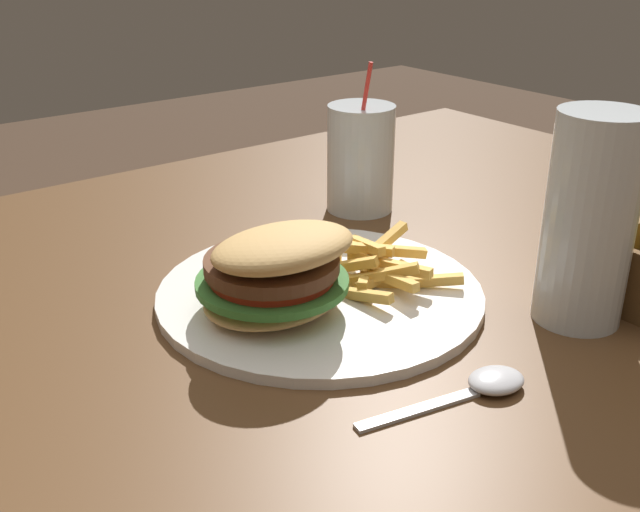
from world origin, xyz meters
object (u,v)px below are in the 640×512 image
object	(u,v)px
meal_plate_near	(300,281)
juice_glass	(360,163)
beer_glass	(588,227)
spoon	(487,384)

from	to	relation	value
meal_plate_near	juice_glass	size ratio (longest dim) A/B	1.67
beer_glass	spoon	xyz separation A→B (m)	(0.15, 0.03, -0.08)
meal_plate_near	juice_glass	distance (m)	0.28
juice_glass	meal_plate_near	bearing A→B (deg)	38.18
spoon	beer_glass	bearing A→B (deg)	22.06
beer_glass	juice_glass	size ratio (longest dim) A/B	1.02
meal_plate_near	beer_glass	distance (m)	0.26
beer_glass	meal_plate_near	bearing A→B (deg)	-40.95
meal_plate_near	spoon	bearing A→B (deg)	100.51
juice_glass	beer_glass	bearing A→B (deg)	85.28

